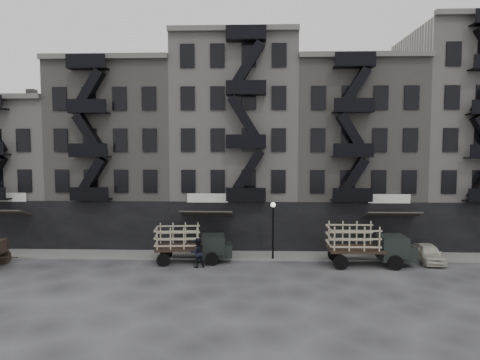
{
  "coord_description": "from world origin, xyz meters",
  "views": [
    {
      "loc": [
        1.67,
        -28.09,
        8.22
      ],
      "look_at": [
        0.56,
        4.0,
        5.78
      ],
      "focal_mm": 32.0,
      "sensor_mm": 36.0,
      "label": 1
    }
  ],
  "objects_px": {
    "stake_truck_west": "(191,241)",
    "car_east": "(428,253)",
    "pedestrian_mid": "(197,253)",
    "stake_truck_east": "(367,242)"
  },
  "relations": [
    {
      "from": "stake_truck_east",
      "to": "car_east",
      "type": "distance_m",
      "value": 4.87
    },
    {
      "from": "stake_truck_west",
      "to": "car_east",
      "type": "xyz_separation_m",
      "value": [
        17.05,
        0.59,
        -0.89
      ]
    },
    {
      "from": "car_east",
      "to": "pedestrian_mid",
      "type": "distance_m",
      "value": 16.54
    },
    {
      "from": "stake_truck_west",
      "to": "pedestrian_mid",
      "type": "relative_size",
      "value": 2.74
    },
    {
      "from": "stake_truck_west",
      "to": "car_east",
      "type": "height_order",
      "value": "stake_truck_west"
    },
    {
      "from": "car_east",
      "to": "stake_truck_west",
      "type": "bearing_deg",
      "value": -174.25
    },
    {
      "from": "pedestrian_mid",
      "to": "stake_truck_west",
      "type": "bearing_deg",
      "value": -85.36
    },
    {
      "from": "stake_truck_east",
      "to": "stake_truck_west",
      "type": "bearing_deg",
      "value": 177.93
    },
    {
      "from": "stake_truck_west",
      "to": "stake_truck_east",
      "type": "height_order",
      "value": "stake_truck_east"
    },
    {
      "from": "stake_truck_west",
      "to": "pedestrian_mid",
      "type": "bearing_deg",
      "value": -70.5
    }
  ]
}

